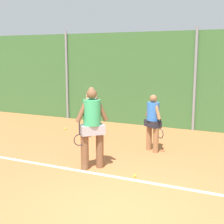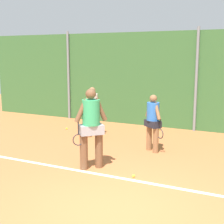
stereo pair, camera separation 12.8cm
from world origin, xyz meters
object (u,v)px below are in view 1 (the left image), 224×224
Objects in this scene: player_midcourt at (153,120)px; tennis_ball_1 at (159,129)px; player_backcourt_far at (92,109)px; tennis_ball_2 at (135,176)px; player_foreground_near at (92,124)px; tennis_ball_7 at (66,129)px.

tennis_ball_1 is at bearing 138.48° from player_midcourt.
player_midcourt reaches higher than tennis_ball_1.
player_backcourt_far is 2.68m from tennis_ball_1.
tennis_ball_2 is (0.81, -4.59, 0.00)m from tennis_ball_1.
tennis_ball_2 is at bearing 129.04° from player_foreground_near.
player_midcourt is at bearing -77.47° from tennis_ball_1.
player_foreground_near is 1.55m from tennis_ball_2.
tennis_ball_1 is 1.00× the size of tennis_ball_2.
tennis_ball_1 and tennis_ball_7 have the same top height.
player_midcourt is 0.98× the size of player_backcourt_far.
tennis_ball_1 is at bearing -139.31° from player_foreground_near.
player_backcourt_far is at bearing -134.67° from tennis_ball_1.
player_foreground_near is 4.61m from tennis_ball_1.
player_midcourt is at bearing 96.90° from tennis_ball_2.
player_midcourt is 24.38× the size of tennis_ball_2.
tennis_ball_2 is at bearing -79.96° from tennis_ball_1.
player_backcourt_far is 3.91m from tennis_ball_2.
player_backcourt_far is at bearing -18.85° from tennis_ball_7.
player_foreground_near is 2.14m from player_midcourt.
tennis_ball_7 is (-1.33, 0.46, -0.89)m from player_backcourt_far.
player_foreground_near is 1.17× the size of player_backcourt_far.
player_midcourt is 2.24m from tennis_ball_2.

